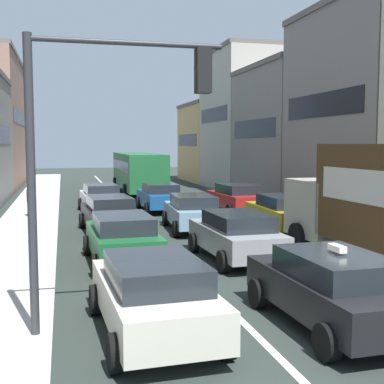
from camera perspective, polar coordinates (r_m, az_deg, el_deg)
The scene contains 18 objects.
ground_plane at distance 10.76m, azimuth 16.13°, elevation -14.38°, with size 140.00×140.00×0.00m, color #29322E.
sidewalk_left at distance 28.99m, azimuth -16.92°, elevation -1.89°, with size 2.60×64.00×0.14m, color #BCBCBC.
lane_stripe_left at distance 29.16m, azimuth -7.05°, elevation -1.78°, with size 0.16×60.00×0.01m, color silver.
lane_stripe_right at distance 29.76m, azimuth -0.54°, elevation -1.60°, with size 0.16×60.00×0.01m, color silver.
building_row_right at distance 33.24m, azimuth 13.09°, elevation 7.40°, with size 7.20×43.90×10.92m.
traffic_light_pole at distance 9.65m, azimuth -9.84°, elevation 6.60°, with size 3.58×0.38×5.50m.
taxi_centre_lane_front at distance 10.67m, azimuth 15.05°, elevation -10.02°, with size 2.16×4.35×1.66m.
sedan_left_lane_front at distance 9.92m, azimuth -4.23°, elevation -11.03°, with size 2.22×4.38×1.49m.
sedan_centre_lane_second at distance 16.12m, azimuth 4.86°, elevation -4.67°, with size 2.18×4.36×1.49m.
wagon_left_lane_second at distance 15.74m, azimuth -7.61°, elevation -4.94°, with size 2.18×4.36×1.49m.
hatchback_centre_lane_third at distance 21.50m, azimuth 0.07°, elevation -2.14°, with size 2.25×4.39×1.49m.
sedan_left_lane_third at distance 21.22m, azimuth -9.03°, elevation -2.31°, with size 2.30×4.41×1.49m.
coupe_centre_lane_fourth at distance 27.72m, azimuth -3.53°, elevation -0.47°, with size 2.10×4.32×1.49m.
sedan_left_lane_fourth at distance 27.53m, azimuth -9.94°, elevation -0.59°, with size 2.24×4.39×1.49m.
sedan_right_lane_behind_truck at distance 21.65m, azimuth 9.88°, elevation -2.17°, with size 2.17×4.35×1.49m.
wagon_right_lane_far at distance 27.17m, azimuth 4.85°, elevation -0.60°, with size 2.29×4.41×1.49m.
bus_mid_queue_primary at distance 36.98m, azimuth -5.91°, elevation 2.45°, with size 2.82×10.51×2.90m.
pedestrian_mid_sidewalk at distance 25.86m, azimuth -17.26°, elevation -0.79°, with size 0.34×0.51×1.66m.
Camera 1 is at (-5.15, -8.73, 3.59)m, focal length 48.79 mm.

